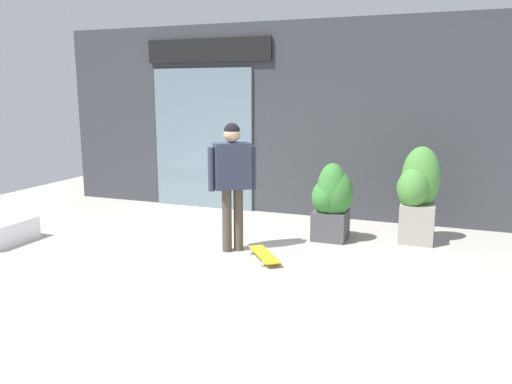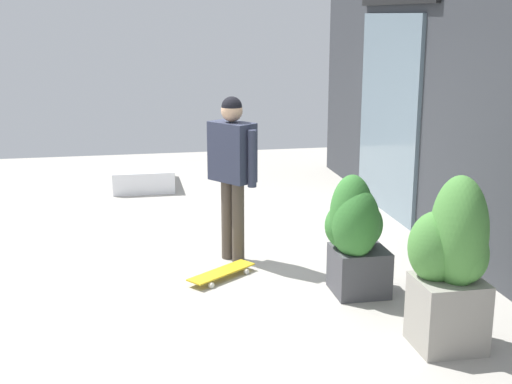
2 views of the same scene
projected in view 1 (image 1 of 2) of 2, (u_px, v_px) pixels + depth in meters
The scene contains 6 objects.
ground_plane at pixel (210, 258), 6.61m from camera, with size 12.00×12.00×0.00m, color #B2ADA3.
building_facade at pixel (275, 120), 8.94m from camera, with size 8.46×0.31×3.32m.
skateboarder at pixel (232, 173), 6.73m from camera, with size 0.55×0.49×1.74m.
skateboard at pixel (264, 255), 6.57m from camera, with size 0.63×0.74×0.08m.
planter_box_left at pixel (418, 193), 7.24m from camera, with size 0.60×0.59×1.39m.
planter_box_right at pixel (331, 200), 7.31m from camera, with size 0.60×0.57×1.15m.
Camera 1 is at (2.78, -5.70, 2.13)m, focal length 35.51 mm.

